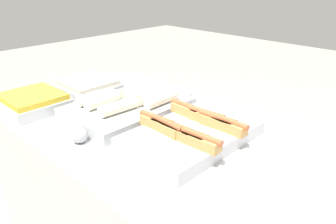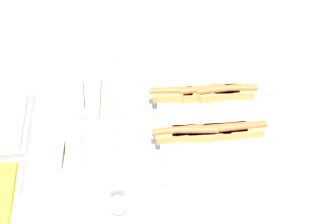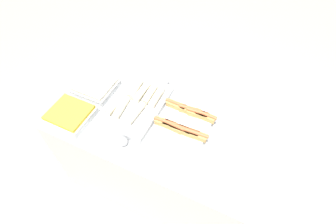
% 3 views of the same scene
% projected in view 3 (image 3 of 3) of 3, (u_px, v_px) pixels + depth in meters
% --- Properties ---
extents(ground_plane, '(12.00, 12.00, 0.00)m').
position_uv_depth(ground_plane, '(177.00, 181.00, 2.37)').
color(ground_plane, '#ADA393').
extents(counter, '(1.69, 0.85, 0.87)m').
position_uv_depth(counter, '(179.00, 157.00, 2.04)').
color(counter, silver).
rests_on(counter, ground_plane).
extents(tray_hotdogs, '(0.36, 0.49, 0.10)m').
position_uv_depth(tray_hotdogs, '(185.00, 123.00, 1.66)').
color(tray_hotdogs, silver).
rests_on(tray_hotdogs, counter).
extents(tray_wraps, '(0.34, 0.50, 0.10)m').
position_uv_depth(tray_wraps, '(136.00, 104.00, 1.76)').
color(tray_wraps, silver).
rests_on(tray_wraps, counter).
extents(tray_side_front, '(0.27, 0.25, 0.07)m').
position_uv_depth(tray_side_front, '(70.00, 115.00, 1.70)').
color(tray_side_front, silver).
rests_on(tray_side_front, counter).
extents(tray_side_back, '(0.27, 0.25, 0.07)m').
position_uv_depth(tray_side_back, '(96.00, 87.00, 1.86)').
color(tray_side_back, silver).
rests_on(tray_side_back, counter).
extents(serving_spoon_near, '(0.24, 0.06, 0.06)m').
position_uv_depth(serving_spoon_near, '(122.00, 141.00, 1.59)').
color(serving_spoon_near, '#B2B5BA').
rests_on(serving_spoon_near, counter).
extents(serving_spoon_far, '(0.25, 0.06, 0.06)m').
position_uv_depth(serving_spoon_far, '(164.00, 81.00, 1.91)').
color(serving_spoon_far, '#B2B5BA').
rests_on(serving_spoon_far, counter).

